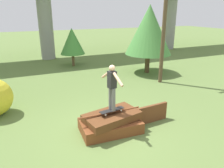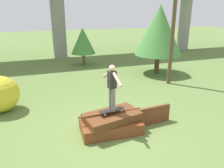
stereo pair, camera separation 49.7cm
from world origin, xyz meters
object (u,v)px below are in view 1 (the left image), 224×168
at_px(skateboard, 112,110).
at_px(tree_behind_right, 149,30).
at_px(skater, 112,85).
at_px(tree_behind_left, 72,41).
at_px(utility_pole, 165,12).

distance_m(skateboard, tree_behind_right, 7.75).
distance_m(skateboard, skater, 0.84).
bearing_deg(tree_behind_left, utility_pole, -58.97).
bearing_deg(skater, skateboard, 0.00).
distance_m(skateboard, tree_behind_left, 9.39).
bearing_deg(utility_pole, tree_behind_right, 77.72).
xyz_separation_m(utility_pole, tree_behind_left, (-3.38, 5.62, -1.93)).
height_order(utility_pole, tree_behind_right, utility_pole).
xyz_separation_m(skateboard, tree_behind_right, (4.98, 5.63, 1.88)).
relative_size(skateboard, skater, 0.59).
height_order(skateboard, tree_behind_right, tree_behind_right).
distance_m(skater, tree_behind_left, 9.34).
xyz_separation_m(skater, tree_behind_left, (1.17, 9.26, 0.14)).
relative_size(utility_pole, tree_behind_right, 1.73).
bearing_deg(tree_behind_right, skateboard, -131.51).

